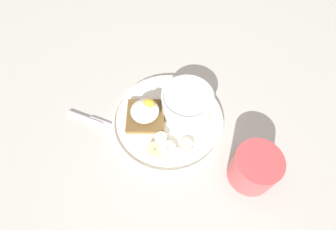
{
  "coord_description": "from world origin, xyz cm",
  "views": [
    {
      "loc": [
        4.17,
        28.92,
        54.38
      ],
      "look_at": [
        0.0,
        0.0,
        5.0
      ],
      "focal_mm": 28.0,
      "sensor_mm": 36.0,
      "label": 1
    }
  ],
  "objects_px": {
    "toast_slice": "(146,116)",
    "banana_slice_left": "(155,150)",
    "banana_slice_back": "(178,155)",
    "banana_slice_right": "(161,138)",
    "knife": "(92,120)",
    "coffee_mug": "(254,168)",
    "poached_egg": "(145,110)",
    "oatmeal_bowl": "(187,102)",
    "banana_slice_inner": "(186,145)",
    "banana_slice_front": "(168,149)"
  },
  "relations": [
    {
      "from": "banana_slice_left",
      "to": "banana_slice_inner",
      "type": "relative_size",
      "value": 1.12
    },
    {
      "from": "banana_slice_right",
      "to": "knife",
      "type": "xyz_separation_m",
      "value": [
        0.15,
        -0.08,
        -0.01
      ]
    },
    {
      "from": "banana_slice_right",
      "to": "banana_slice_inner",
      "type": "relative_size",
      "value": 0.87
    },
    {
      "from": "poached_egg",
      "to": "banana_slice_back",
      "type": "relative_size",
      "value": 1.47
    },
    {
      "from": "banana_slice_front",
      "to": "coffee_mug",
      "type": "relative_size",
      "value": 0.49
    },
    {
      "from": "toast_slice",
      "to": "poached_egg",
      "type": "height_order",
      "value": "poached_egg"
    },
    {
      "from": "oatmeal_bowl",
      "to": "banana_slice_back",
      "type": "relative_size",
      "value": 2.71
    },
    {
      "from": "toast_slice",
      "to": "banana_slice_inner",
      "type": "distance_m",
      "value": 0.11
    },
    {
      "from": "banana_slice_inner",
      "to": "knife",
      "type": "height_order",
      "value": "banana_slice_inner"
    },
    {
      "from": "banana_slice_left",
      "to": "knife",
      "type": "relative_size",
      "value": 0.42
    },
    {
      "from": "poached_egg",
      "to": "coffee_mug",
      "type": "relative_size",
      "value": 0.7
    },
    {
      "from": "banana_slice_inner",
      "to": "coffee_mug",
      "type": "distance_m",
      "value": 0.14
    },
    {
      "from": "poached_egg",
      "to": "knife",
      "type": "bearing_deg",
      "value": -6.53
    },
    {
      "from": "banana_slice_right",
      "to": "banana_slice_left",
      "type": "bearing_deg",
      "value": 57.25
    },
    {
      "from": "banana_slice_left",
      "to": "banana_slice_inner",
      "type": "xyz_separation_m",
      "value": [
        -0.07,
        -0.0,
        -0.0
      ]
    },
    {
      "from": "banana_slice_back",
      "to": "toast_slice",
      "type": "bearing_deg",
      "value": -60.49
    },
    {
      "from": "banana_slice_back",
      "to": "knife",
      "type": "distance_m",
      "value": 0.22
    },
    {
      "from": "oatmeal_bowl",
      "to": "banana_slice_front",
      "type": "xyz_separation_m",
      "value": [
        0.06,
        0.1,
        -0.02
      ]
    },
    {
      "from": "banana_slice_back",
      "to": "banana_slice_right",
      "type": "relative_size",
      "value": 1.13
    },
    {
      "from": "toast_slice",
      "to": "banana_slice_front",
      "type": "height_order",
      "value": "banana_slice_front"
    },
    {
      "from": "banana_slice_front",
      "to": "banana_slice_left",
      "type": "xyz_separation_m",
      "value": [
        0.03,
        -0.0,
        0.0
      ]
    },
    {
      "from": "banana_slice_back",
      "to": "banana_slice_inner",
      "type": "xyz_separation_m",
      "value": [
        -0.02,
        -0.02,
        -0.0
      ]
    },
    {
      "from": "knife",
      "to": "toast_slice",
      "type": "bearing_deg",
      "value": 172.8
    },
    {
      "from": "toast_slice",
      "to": "poached_egg",
      "type": "distance_m",
      "value": 0.02
    },
    {
      "from": "banana_slice_back",
      "to": "knife",
      "type": "relative_size",
      "value": 0.37
    },
    {
      "from": "oatmeal_bowl",
      "to": "banana_slice_inner",
      "type": "xyz_separation_m",
      "value": [
        0.02,
        0.09,
        -0.02
      ]
    },
    {
      "from": "banana_slice_left",
      "to": "coffee_mug",
      "type": "relative_size",
      "value": 0.54
    },
    {
      "from": "banana_slice_front",
      "to": "banana_slice_back",
      "type": "relative_size",
      "value": 1.04
    },
    {
      "from": "toast_slice",
      "to": "banana_slice_left",
      "type": "bearing_deg",
      "value": 97.34
    },
    {
      "from": "banana_slice_back",
      "to": "banana_slice_right",
      "type": "bearing_deg",
      "value": -54.22
    },
    {
      "from": "oatmeal_bowl",
      "to": "banana_slice_right",
      "type": "bearing_deg",
      "value": 45.89
    },
    {
      "from": "toast_slice",
      "to": "banana_slice_right",
      "type": "distance_m",
      "value": 0.07
    },
    {
      "from": "coffee_mug",
      "to": "banana_slice_inner",
      "type": "bearing_deg",
      "value": -32.46
    },
    {
      "from": "oatmeal_bowl",
      "to": "banana_slice_left",
      "type": "xyz_separation_m",
      "value": [
        0.08,
        0.1,
        -0.02
      ]
    },
    {
      "from": "oatmeal_bowl",
      "to": "banana_slice_inner",
      "type": "bearing_deg",
      "value": 78.72
    },
    {
      "from": "poached_egg",
      "to": "coffee_mug",
      "type": "xyz_separation_m",
      "value": [
        -0.19,
        0.16,
        0.0
      ]
    },
    {
      "from": "knife",
      "to": "coffee_mug",
      "type": "bearing_deg",
      "value": 151.38
    },
    {
      "from": "toast_slice",
      "to": "oatmeal_bowl",
      "type": "bearing_deg",
      "value": -174.17
    },
    {
      "from": "toast_slice",
      "to": "banana_slice_right",
      "type": "xyz_separation_m",
      "value": [
        -0.03,
        0.06,
        0.0
      ]
    },
    {
      "from": "banana_slice_left",
      "to": "banana_slice_front",
      "type": "bearing_deg",
      "value": 178.97
    },
    {
      "from": "banana_slice_left",
      "to": "poached_egg",
      "type": "bearing_deg",
      "value": -83.72
    },
    {
      "from": "banana_slice_left",
      "to": "banana_slice_back",
      "type": "bearing_deg",
      "value": 161.34
    },
    {
      "from": "poached_egg",
      "to": "banana_slice_left",
      "type": "xyz_separation_m",
      "value": [
        -0.01,
        0.09,
        -0.02
      ]
    },
    {
      "from": "coffee_mug",
      "to": "knife",
      "type": "relative_size",
      "value": 0.78
    },
    {
      "from": "banana_slice_back",
      "to": "coffee_mug",
      "type": "relative_size",
      "value": 0.47
    },
    {
      "from": "oatmeal_bowl",
      "to": "knife",
      "type": "xyz_separation_m",
      "value": [
        0.22,
        -0.01,
        -0.04
      ]
    },
    {
      "from": "banana_slice_front",
      "to": "banana_slice_left",
      "type": "bearing_deg",
      "value": -1.03
    },
    {
      "from": "coffee_mug",
      "to": "oatmeal_bowl",
      "type": "bearing_deg",
      "value": -59.18
    },
    {
      "from": "toast_slice",
      "to": "knife",
      "type": "bearing_deg",
      "value": -7.2
    },
    {
      "from": "banana_slice_back",
      "to": "knife",
      "type": "height_order",
      "value": "banana_slice_back"
    }
  ]
}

